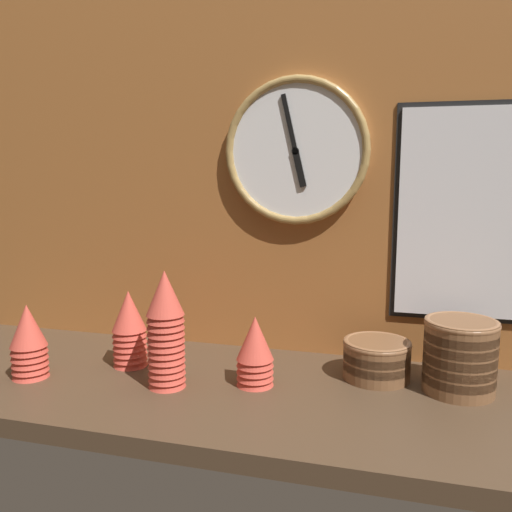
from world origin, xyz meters
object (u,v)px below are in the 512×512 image
(cup_stack_left, at_px, (29,341))
(menu_board, at_px, (490,214))
(cup_stack_center_right, at_px, (255,351))
(cup_stack_center_left, at_px, (129,328))
(wall_clock, at_px, (296,151))
(bowl_stack_right, at_px, (377,358))
(cup_stack_center, at_px, (166,329))
(bowl_stack_far_right, at_px, (460,354))

(cup_stack_left, distance_m, menu_board, 1.09)
(cup_stack_left, relative_size, menu_board, 0.34)
(cup_stack_center_right, height_order, cup_stack_left, cup_stack_left)
(cup_stack_left, height_order, menu_board, menu_board)
(cup_stack_center_left, bearing_deg, wall_clock, 28.16)
(bowl_stack_right, bearing_deg, cup_stack_left, -165.05)
(wall_clock, bearing_deg, menu_board, 1.13)
(cup_stack_left, bearing_deg, wall_clock, 30.45)
(cup_stack_center_left, xyz_separation_m, bowl_stack_right, (0.58, 0.08, -0.04))
(cup_stack_center_left, bearing_deg, menu_board, 14.05)
(menu_board, bearing_deg, bowl_stack_right, -151.52)
(cup_stack_center, xyz_separation_m, wall_clock, (0.22, 0.29, 0.38))
(cup_stack_center_left, relative_size, bowl_stack_far_right, 1.17)
(bowl_stack_far_right, bearing_deg, menu_board, 68.64)
(cup_stack_center, bearing_deg, wall_clock, 52.16)
(cup_stack_center, height_order, cup_stack_left, cup_stack_center)
(cup_stack_center, xyz_separation_m, cup_stack_center_left, (-0.14, 0.09, -0.04))
(wall_clock, bearing_deg, bowl_stack_far_right, -20.96)
(bowl_stack_far_right, xyz_separation_m, menu_board, (0.06, 0.16, 0.28))
(cup_stack_left, bearing_deg, cup_stack_center_left, 34.66)
(cup_stack_center_left, relative_size, bowl_stack_right, 1.21)
(cup_stack_center_right, distance_m, menu_board, 0.62)
(cup_stack_center_right, height_order, bowl_stack_far_right, bowl_stack_far_right)
(cup_stack_center, relative_size, menu_board, 0.51)
(cup_stack_center_right, relative_size, cup_stack_left, 0.91)
(cup_stack_center_right, height_order, wall_clock, wall_clock)
(cup_stack_center_right, bearing_deg, cup_stack_center_left, 173.78)
(cup_stack_center_right, bearing_deg, bowl_stack_right, 23.56)
(bowl_stack_far_right, bearing_deg, wall_clock, 159.04)
(cup_stack_center, xyz_separation_m, bowl_stack_far_right, (0.61, 0.14, -0.05))
(wall_clock, bearing_deg, cup_stack_center, -127.84)
(wall_clock, bearing_deg, bowl_stack_right, -28.85)
(cup_stack_left, xyz_separation_m, menu_board, (1.00, 0.33, 0.28))
(cup_stack_center_right, height_order, cup_stack_center_left, cup_stack_center_left)
(cup_stack_center, bearing_deg, cup_stack_center_left, 146.07)
(wall_clock, xyz_separation_m, menu_board, (0.45, 0.01, -0.15))
(cup_stack_center_right, relative_size, wall_clock, 0.43)
(cup_stack_center_right, distance_m, cup_stack_center, 0.20)
(cup_stack_center_right, relative_size, cup_stack_center, 0.60)
(cup_stack_left, bearing_deg, cup_stack_center, 5.95)
(cup_stack_center, distance_m, menu_board, 0.77)
(cup_stack_left, relative_size, bowl_stack_far_right, 1.08)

